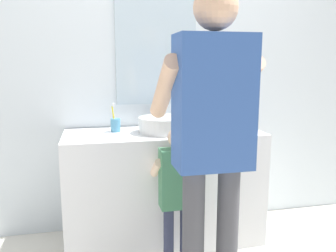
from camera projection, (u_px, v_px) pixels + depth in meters
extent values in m
cube|color=silver|center=(155.00, 57.00, 2.67)|extent=(4.40, 0.08, 2.70)
cube|color=silver|center=(156.00, 52.00, 2.62)|extent=(0.62, 0.02, 0.79)
cube|color=white|center=(164.00, 186.00, 2.53)|extent=(1.40, 0.54, 0.82)
cylinder|color=silver|center=(164.00, 125.00, 2.43)|extent=(0.36, 0.36, 0.11)
cylinder|color=#B1B1AD|center=(164.00, 124.00, 2.43)|extent=(0.30, 0.30, 0.09)
cylinder|color=#B7BABF|center=(158.00, 115.00, 2.65)|extent=(0.03, 0.03, 0.18)
cylinder|color=#B7BABF|center=(159.00, 106.00, 2.57)|extent=(0.02, 0.12, 0.02)
cylinder|color=#B7BABF|center=(149.00, 124.00, 2.64)|extent=(0.04, 0.04, 0.05)
cylinder|color=#B7BABF|center=(167.00, 123.00, 2.67)|extent=(0.04, 0.04, 0.05)
cylinder|color=#4C8EB2|center=(116.00, 125.00, 2.46)|extent=(0.07, 0.07, 0.09)
cylinder|color=yellow|center=(114.00, 118.00, 2.44)|extent=(0.03, 0.03, 0.17)
cube|color=white|center=(113.00, 105.00, 2.42)|extent=(0.01, 0.02, 0.02)
cylinder|color=#2D334C|center=(169.00, 239.00, 2.16)|extent=(0.06, 0.06, 0.42)
cylinder|color=#2D334C|center=(185.00, 237.00, 2.18)|extent=(0.06, 0.06, 0.42)
cube|color=#427F56|center=(177.00, 178.00, 2.10)|extent=(0.21, 0.12, 0.37)
sphere|color=beige|center=(177.00, 138.00, 2.06)|extent=(0.12, 0.12, 0.12)
cylinder|color=beige|center=(156.00, 170.00, 2.17)|extent=(0.05, 0.26, 0.20)
cylinder|color=beige|center=(191.00, 167.00, 2.22)|extent=(0.05, 0.26, 0.20)
cylinder|color=#47474C|center=(193.00, 238.00, 1.82)|extent=(0.12, 0.12, 0.77)
cylinder|color=#47474C|center=(227.00, 234.00, 1.87)|extent=(0.12, 0.12, 0.77)
cube|color=#33569E|center=(214.00, 103.00, 1.72)|extent=(0.39, 0.22, 0.67)
sphere|color=#D8A884|center=(216.00, 8.00, 1.64)|extent=(0.22, 0.22, 0.22)
cylinder|color=#D8A884|center=(165.00, 89.00, 1.83)|extent=(0.09, 0.47, 0.36)
cylinder|color=#D8A884|center=(239.00, 88.00, 1.92)|extent=(0.09, 0.47, 0.36)
cylinder|color=orange|center=(226.00, 115.00, 2.12)|extent=(0.01, 0.14, 0.03)
cube|color=white|center=(222.00, 111.00, 2.19)|extent=(0.01, 0.02, 0.02)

